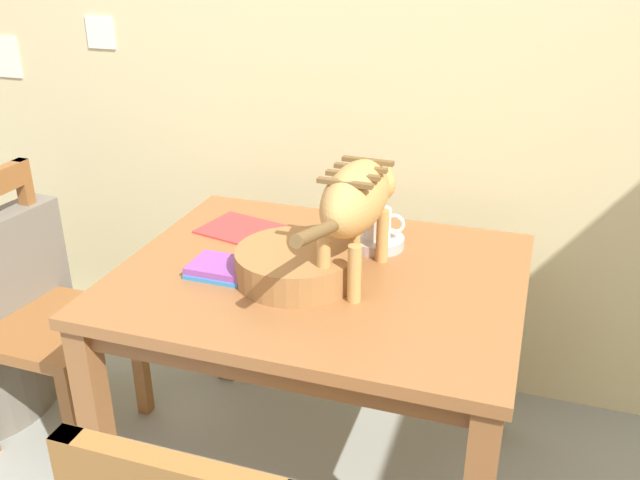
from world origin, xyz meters
name	(u,v)px	position (x,y,z in m)	size (l,w,h in m)	color
wall_rear	(398,54)	(0.00, 2.02, 1.25)	(4.68, 0.11, 2.50)	beige
dining_table	(320,300)	(-0.05, 1.31, 0.66)	(1.14, 0.92, 0.75)	#925C32
cat	(357,200)	(0.06, 1.32, 0.98)	(0.17, 0.68, 0.33)	tan
saucer_bowl	(377,241)	(0.06, 1.53, 0.77)	(0.17, 0.17, 0.03)	#B4ABAF
coffee_mug	(378,223)	(0.07, 1.53, 0.83)	(0.13, 0.08, 0.09)	white
magazine	(247,231)	(-0.36, 1.51, 0.75)	(0.29, 0.20, 0.01)	red
book_stack	(220,268)	(-0.31, 1.21, 0.77)	(0.17, 0.14, 0.03)	#3482CE
wicker_basket	(296,264)	(-0.10, 1.25, 0.79)	(0.34, 0.34, 0.09)	#9D6B3A
wooden_chair_far	(42,319)	(-1.00, 1.23, 0.46)	(0.43, 0.43, 0.94)	brown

